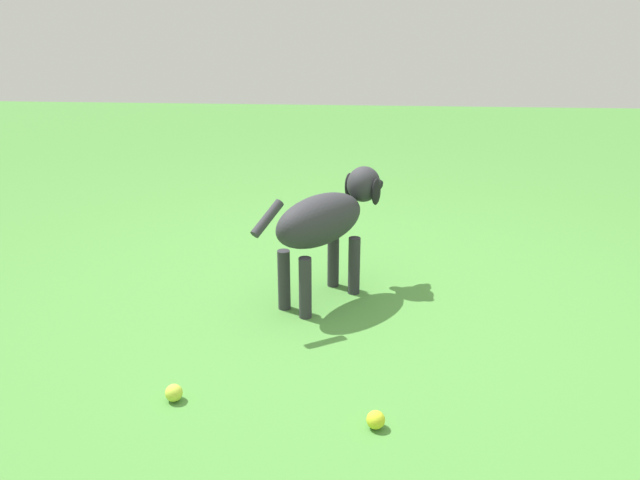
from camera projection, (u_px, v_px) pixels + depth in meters
ground at (337, 312)px, 3.06m from camera, size 14.00×14.00×0.00m
dog at (327, 219)px, 3.07m from camera, size 0.61×0.77×0.63m
tennis_ball_0 at (174, 393)px, 2.35m from camera, size 0.07×0.07×0.07m
tennis_ball_1 at (376, 420)px, 2.20m from camera, size 0.07×0.07×0.07m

